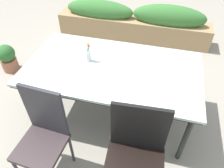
# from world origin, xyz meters

# --- Properties ---
(ground_plane) EXTENTS (12.00, 12.00, 0.00)m
(ground_plane) POSITION_xyz_m (0.00, 0.00, 0.00)
(ground_plane) COLOR gray
(dining_table) EXTENTS (1.87, 1.03, 0.75)m
(dining_table) POSITION_xyz_m (0.09, -0.09, 0.69)
(dining_table) COLOR silver
(dining_table) RESTS_ON ground
(chair_near_left) EXTENTS (0.43, 0.43, 1.01)m
(chair_near_left) POSITION_xyz_m (-0.33, -0.93, 0.56)
(chair_near_left) COLOR #33282A
(chair_near_left) RESTS_ON ground
(chair_near_right) EXTENTS (0.53, 0.53, 0.99)m
(chair_near_right) POSITION_xyz_m (0.50, -0.91, 0.54)
(chair_near_right) COLOR black
(chair_near_right) RESTS_ON ground
(flower_vase) EXTENTS (0.06, 0.06, 0.23)m
(flower_vase) POSITION_xyz_m (-0.19, -0.04, 0.85)
(flower_vase) COLOR silver
(flower_vase) RESTS_ON dining_table
(planter_box) EXTENTS (2.80, 0.39, 0.70)m
(planter_box) POSITION_xyz_m (0.00, 1.83, 0.33)
(planter_box) COLOR #9E7F56
(planter_box) RESTS_ON ground
(potted_plant) EXTENTS (0.27, 0.27, 0.44)m
(potted_plant) POSITION_xyz_m (-1.70, 0.37, 0.23)
(potted_plant) COLOR #9E6047
(potted_plant) RESTS_ON ground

